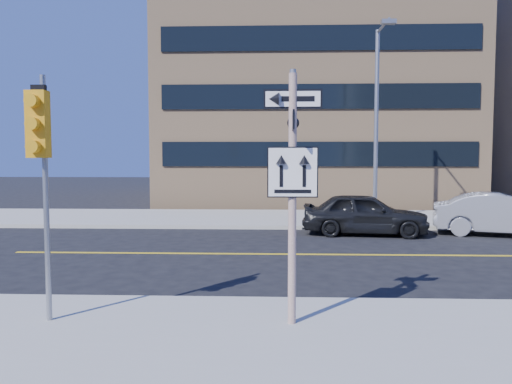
{
  "coord_description": "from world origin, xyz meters",
  "views": [
    {
      "loc": [
        -0.27,
        -10.43,
        2.84
      ],
      "look_at": [
        -0.83,
        4.0,
        1.83
      ],
      "focal_mm": 35.0,
      "sensor_mm": 36.0,
      "label": 1
    }
  ],
  "objects_px": {
    "sign_pole": "(292,182)",
    "parked_car_b": "(502,214)",
    "streetlight_a": "(378,111)",
    "parked_car_a": "(365,214)",
    "traffic_signal": "(40,145)"
  },
  "relations": [
    {
      "from": "sign_pole",
      "to": "parked_car_b",
      "type": "xyz_separation_m",
      "value": [
        7.9,
        10.3,
        -1.67
      ]
    },
    {
      "from": "streetlight_a",
      "to": "parked_car_b",
      "type": "bearing_deg",
      "value": -37.31
    },
    {
      "from": "streetlight_a",
      "to": "parked_car_a",
      "type": "bearing_deg",
      "value": -108.72
    },
    {
      "from": "parked_car_a",
      "to": "parked_car_b",
      "type": "height_order",
      "value": "parked_car_a"
    },
    {
      "from": "parked_car_a",
      "to": "streetlight_a",
      "type": "distance_m",
      "value": 5.04
    },
    {
      "from": "traffic_signal",
      "to": "streetlight_a",
      "type": "height_order",
      "value": "streetlight_a"
    },
    {
      "from": "traffic_signal",
      "to": "parked_car_a",
      "type": "height_order",
      "value": "traffic_signal"
    },
    {
      "from": "traffic_signal",
      "to": "parked_car_b",
      "type": "relative_size",
      "value": 0.85
    },
    {
      "from": "traffic_signal",
      "to": "sign_pole",
      "type": "bearing_deg",
      "value": 2.11
    },
    {
      "from": "traffic_signal",
      "to": "parked_car_b",
      "type": "bearing_deg",
      "value": 41.26
    },
    {
      "from": "sign_pole",
      "to": "streetlight_a",
      "type": "relative_size",
      "value": 0.51
    },
    {
      "from": "sign_pole",
      "to": "streetlight_a",
      "type": "bearing_deg",
      "value": 73.23
    },
    {
      "from": "parked_car_a",
      "to": "parked_car_b",
      "type": "bearing_deg",
      "value": -83.68
    },
    {
      "from": "sign_pole",
      "to": "parked_car_a",
      "type": "bearing_deg",
      "value": 73.78
    },
    {
      "from": "parked_car_b",
      "to": "streetlight_a",
      "type": "height_order",
      "value": "streetlight_a"
    }
  ]
}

